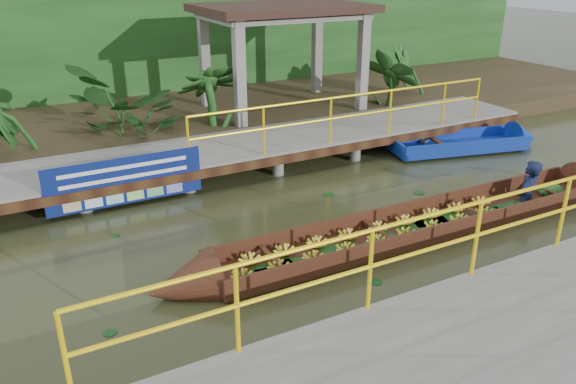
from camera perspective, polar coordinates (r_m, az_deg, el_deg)
name	(u,v)px	position (r m, az deg, el deg)	size (l,w,h in m)	color
ground	(299,235)	(9.51, 1.08, -4.44)	(80.00, 80.00, 0.00)	#30361B
land_strip	(167,118)	(15.98, -12.22, 7.34)	(30.00, 8.00, 0.45)	#332819
far_dock	(222,151)	(12.20, -6.70, 4.15)	(16.00, 2.06, 1.66)	slate
near_dock	(554,342)	(7.28, 25.45, -13.63)	(18.00, 2.40, 1.73)	slate
pavilion	(283,19)	(15.50, -0.55, 17.15)	(4.40, 3.00, 3.00)	slate
foliage_backdrop	(137,41)	(18.01, -15.07, 14.58)	(30.00, 0.80, 4.00)	#173C13
vendor_boat	(437,217)	(10.01, 14.94, -2.45)	(9.61, 1.13, 2.00)	#341C0E
moored_blue_boat	(491,142)	(14.64, 19.92, 4.81)	(3.94, 1.80, 0.91)	#0D2A97
blue_banner	(126,180)	(10.72, -16.17, 1.14)	(2.86, 0.04, 0.90)	navy
tropical_plants	(208,97)	(13.84, -8.10, 9.50)	(14.23, 1.23, 1.53)	#173C13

